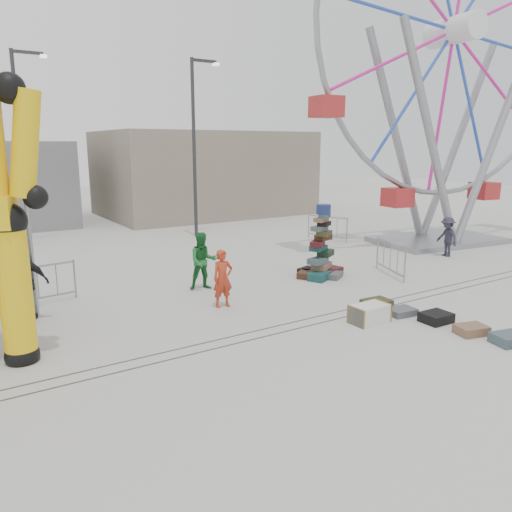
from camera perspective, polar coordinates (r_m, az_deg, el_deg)
ground at (r=11.69m, az=8.26°, el=-8.70°), size 90.00×90.00×0.00m
track_line_near at (r=12.12m, az=6.39°, el=-7.85°), size 40.00×0.04×0.01m
track_line_far at (r=12.41m, az=5.22°, el=-7.32°), size 40.00×0.04×0.01m
building_right at (r=31.61m, az=-5.99°, el=9.38°), size 12.00×8.00×5.00m
lamp_post_right at (r=23.56m, az=-6.90°, el=13.12°), size 1.41×0.25×8.00m
lamp_post_left at (r=23.41m, az=-25.14°, el=12.06°), size 1.41×0.25×8.00m
suitcase_tower at (r=16.40m, az=7.41°, el=-0.06°), size 1.80×1.57×2.37m
ferris_wheel at (r=23.40m, az=21.47°, el=20.14°), size 13.28×3.95×15.50m
steamer_trunk at (r=12.46m, az=12.84°, el=-6.45°), size 0.96×0.56×0.44m
row_case_0 at (r=13.74m, az=13.62°, el=-5.25°), size 0.77×0.60×0.19m
row_case_1 at (r=13.25m, az=16.29°, el=-6.12°), size 0.74×0.59×0.17m
row_case_2 at (r=12.97m, az=19.89°, el=-6.62°), size 0.73×0.60×0.24m
row_case_3 at (r=12.48m, az=23.40°, el=-7.75°), size 0.79×0.65×0.21m
row_case_4 at (r=12.26m, az=27.06°, el=-8.42°), size 0.86×0.71×0.23m
barricade_dummy_c at (r=14.60m, az=-23.65°, el=-3.05°), size 1.99×0.39×1.10m
barricade_wheel_front at (r=17.05m, az=15.10°, el=-0.29°), size 0.83×1.90×1.10m
barricade_wheel_back at (r=22.87m, az=8.14°, el=3.21°), size 0.73×1.93×1.10m
pedestrian_red at (r=13.18m, az=-3.82°, el=-2.59°), size 0.59×0.40×1.55m
pedestrian_green at (r=14.84m, az=-6.08°, el=-0.58°), size 0.98×0.85×1.72m
pedestrian_black at (r=13.33m, az=-24.93°, el=-2.79°), size 1.21×0.88×1.91m
pedestrian_grey at (r=20.57m, az=21.01°, el=2.07°), size 0.76×1.08×1.53m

